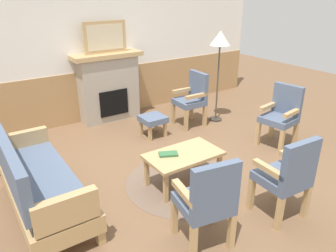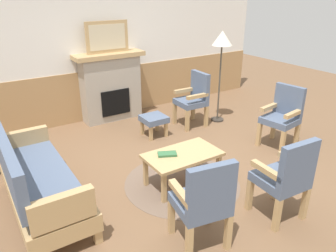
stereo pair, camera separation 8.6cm
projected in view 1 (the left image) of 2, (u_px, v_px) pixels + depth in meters
name	position (u px, v px, depth m)	size (l,w,h in m)	color
ground_plane	(182.00, 170.00, 4.64)	(14.00, 14.00, 0.00)	brown
wall_back	(101.00, 49.00, 6.10)	(7.20, 0.14, 2.70)	white
fireplace	(109.00, 86.00, 6.17)	(1.30, 0.44, 1.28)	#A39989
framed_picture	(105.00, 37.00, 5.81)	(0.80, 0.04, 0.56)	tan
couch	(38.00, 182.00, 3.62)	(0.70, 1.80, 0.98)	tan
coffee_table	(183.00, 157.00, 4.18)	(0.96, 0.56, 0.44)	tan
round_rug	(183.00, 183.00, 4.33)	(1.52, 1.52, 0.01)	brown
book_on_table	(168.00, 154.00, 4.11)	(0.24, 0.12, 0.03)	#33663D
footstool	(153.00, 120.00, 5.59)	(0.40, 0.40, 0.36)	tan
armchair_near_fireplace	(192.00, 97.00, 5.97)	(0.49, 0.49, 0.98)	tan
armchair_by_window_left	(282.00, 113.00, 5.19)	(0.55, 0.55, 0.98)	tan
armchair_front_left	(207.00, 200.00, 3.09)	(0.56, 0.56, 0.98)	tan
armchair_front_center	(287.00, 174.00, 3.50)	(0.51, 0.51, 0.98)	tan
floor_lamp_by_chairs	(220.00, 44.00, 5.80)	(0.36, 0.36, 1.68)	#332D28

